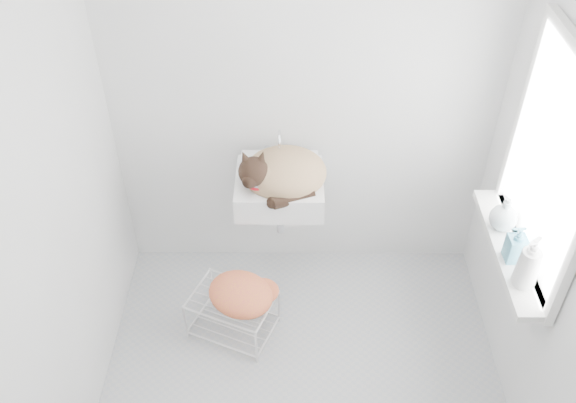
{
  "coord_description": "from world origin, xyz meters",
  "views": [
    {
      "loc": [
        -0.07,
        -2.0,
        3.01
      ],
      "look_at": [
        -0.08,
        0.5,
        0.88
      ],
      "focal_mm": 39.03,
      "sensor_mm": 36.0,
      "label": 1
    }
  ],
  "objects_px": {
    "bottle_a": "(522,284)",
    "wire_rack": "(233,312)",
    "sink": "(279,178)",
    "bottle_c": "(501,227)",
    "cat": "(281,174)",
    "bottle_b": "(512,258)"
  },
  "relations": [
    {
      "from": "bottle_b",
      "to": "wire_rack",
      "type": "bearing_deg",
      "value": 170.42
    },
    {
      "from": "bottle_a",
      "to": "bottle_b",
      "type": "height_order",
      "value": "bottle_a"
    },
    {
      "from": "cat",
      "to": "bottle_c",
      "type": "relative_size",
      "value": 2.77
    },
    {
      "from": "cat",
      "to": "bottle_c",
      "type": "xyz_separation_m",
      "value": [
        1.12,
        -0.38,
        -0.04
      ]
    },
    {
      "from": "bottle_b",
      "to": "bottle_c",
      "type": "bearing_deg",
      "value": 90.0
    },
    {
      "from": "cat",
      "to": "bottle_b",
      "type": "distance_m",
      "value": 1.27
    },
    {
      "from": "sink",
      "to": "wire_rack",
      "type": "height_order",
      "value": "sink"
    },
    {
      "from": "sink",
      "to": "cat",
      "type": "distance_m",
      "value": 0.05
    },
    {
      "from": "wire_rack",
      "to": "bottle_b",
      "type": "xyz_separation_m",
      "value": [
        1.41,
        -0.24,
        0.7
      ]
    },
    {
      "from": "sink",
      "to": "bottle_c",
      "type": "xyz_separation_m",
      "value": [
        1.13,
        -0.4,
        0.0
      ]
    },
    {
      "from": "bottle_a",
      "to": "wire_rack",
      "type": "bearing_deg",
      "value": 164.09
    },
    {
      "from": "cat",
      "to": "bottle_c",
      "type": "bearing_deg",
      "value": -24.67
    },
    {
      "from": "sink",
      "to": "bottle_a",
      "type": "distance_m",
      "value": 1.38
    },
    {
      "from": "wire_rack",
      "to": "bottle_a",
      "type": "relative_size",
      "value": 1.87
    },
    {
      "from": "wire_rack",
      "to": "bottle_c",
      "type": "height_order",
      "value": "bottle_c"
    },
    {
      "from": "wire_rack",
      "to": "bottle_c",
      "type": "bearing_deg",
      "value": -0.54
    },
    {
      "from": "wire_rack",
      "to": "bottle_b",
      "type": "distance_m",
      "value": 1.59
    },
    {
      "from": "sink",
      "to": "bottle_b",
      "type": "relative_size",
      "value": 2.46
    },
    {
      "from": "bottle_c",
      "to": "bottle_b",
      "type": "bearing_deg",
      "value": -90.0
    },
    {
      "from": "cat",
      "to": "bottle_b",
      "type": "height_order",
      "value": "cat"
    },
    {
      "from": "wire_rack",
      "to": "bottle_b",
      "type": "bearing_deg",
      "value": -9.58
    },
    {
      "from": "bottle_c",
      "to": "sink",
      "type": "bearing_deg",
      "value": 160.7
    }
  ]
}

